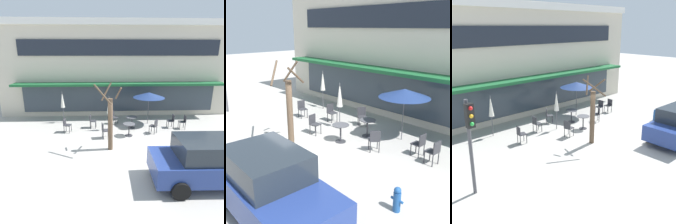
# 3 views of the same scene
# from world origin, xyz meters

# --- Properties ---
(ground_plane) EXTENTS (80.00, 80.00, 0.00)m
(ground_plane) POSITION_xyz_m (0.00, 0.00, 0.00)
(ground_plane) COLOR #ADA8A0
(building_facade) EXTENTS (18.04, 9.10, 7.05)m
(building_facade) POSITION_xyz_m (0.00, 9.96, 3.53)
(building_facade) COLOR beige
(building_facade) RESTS_ON ground
(cafe_table_near_wall) EXTENTS (0.70, 0.70, 0.76)m
(cafe_table_near_wall) POSITION_xyz_m (0.59, 3.25, 0.52)
(cafe_table_near_wall) COLOR #333338
(cafe_table_near_wall) RESTS_ON ground
(cafe_table_streetside) EXTENTS (0.70, 0.70, 0.76)m
(cafe_table_streetside) POSITION_xyz_m (0.27, 1.97, 0.52)
(cafe_table_streetside) COLOR #333338
(cafe_table_streetside) RESTS_ON ground
(patio_umbrella_green_folded) EXTENTS (2.10, 2.10, 2.20)m
(patio_umbrella_green_folded) POSITION_xyz_m (1.82, 4.05, 2.02)
(patio_umbrella_green_folded) COLOR #4C4C51
(patio_umbrella_green_folded) RESTS_ON ground
(patio_umbrella_cream_folded) EXTENTS (0.28, 0.28, 2.20)m
(patio_umbrella_cream_folded) POSITION_xyz_m (-4.03, 4.53, 1.63)
(patio_umbrella_cream_folded) COLOR #4C4C51
(patio_umbrella_cream_folded) RESTS_ON ground
(patio_umbrella_corner_open) EXTENTS (0.28, 0.28, 2.20)m
(patio_umbrella_corner_open) POSITION_xyz_m (-0.87, 2.96, 1.63)
(patio_umbrella_corner_open) COLOR #4C4C51
(patio_umbrella_corner_open) RESTS_ON ground
(cafe_chair_0) EXTENTS (0.41, 0.41, 0.89)m
(cafe_chair_0) POSITION_xyz_m (3.21, 3.21, 0.53)
(cafe_chair_0) COLOR #333338
(cafe_chair_0) RESTS_ON ground
(cafe_chair_1) EXTENTS (0.56, 0.56, 0.89)m
(cafe_chair_1) POSITION_xyz_m (-0.53, 4.10, 0.53)
(cafe_chair_1) COLOR #333338
(cafe_chair_1) RESTS_ON ground
(cafe_chair_2) EXTENTS (0.42, 0.42, 0.89)m
(cafe_chair_2) POSITION_xyz_m (-1.98, 3.40, 0.53)
(cafe_chair_2) COLOR #333338
(cafe_chair_2) RESTS_ON ground
(cafe_chair_3) EXTENTS (0.47, 0.47, 0.89)m
(cafe_chair_3) POSITION_xyz_m (-3.51, 2.69, 0.53)
(cafe_chair_3) COLOR #333338
(cafe_chair_3) RESTS_ON ground
(cafe_chair_4) EXTENTS (0.47, 0.47, 0.89)m
(cafe_chair_4) POSITION_xyz_m (-1.17, 1.69, 0.53)
(cafe_chair_4) COLOR #333338
(cafe_chair_4) RESTS_ON ground
(cafe_chair_5) EXTENTS (0.56, 0.56, 0.89)m
(cafe_chair_5) POSITION_xyz_m (1.84, 2.27, 0.53)
(cafe_chair_5) COLOR #333338
(cafe_chair_5) RESTS_ON ground
(cafe_chair_6) EXTENTS (0.43, 0.43, 0.89)m
(cafe_chair_6) POSITION_xyz_m (3.90, 3.00, 0.53)
(cafe_chair_6) COLOR #333338
(cafe_chair_6) RESTS_ON ground
(parked_sedan) EXTENTS (4.23, 2.07, 1.76)m
(parked_sedan) POSITION_xyz_m (2.61, -2.54, 0.88)
(parked_sedan) COLOR navy
(parked_sedan) RESTS_ON ground
(street_tree) EXTENTS (1.32, 1.31, 3.36)m
(street_tree) POSITION_xyz_m (-0.89, 0.30, 1.52)
(street_tree) COLOR brown
(street_tree) RESTS_ON ground
(fire_hydrant) EXTENTS (0.36, 0.20, 0.71)m
(fire_hydrant) POSITION_xyz_m (4.62, -0.04, 0.35)
(fire_hydrant) COLOR #1E4C8C
(fire_hydrant) RESTS_ON ground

